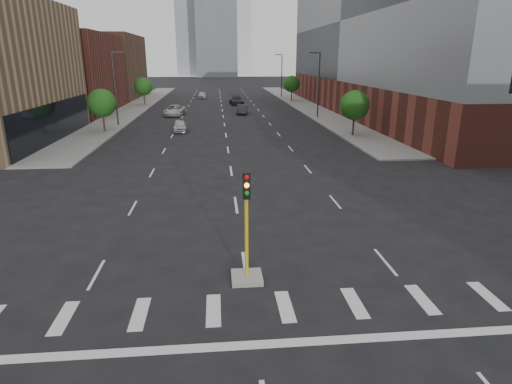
{
  "coord_description": "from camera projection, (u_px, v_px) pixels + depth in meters",
  "views": [
    {
      "loc": [
        -1.02,
        -5.93,
        8.31
      ],
      "look_at": [
        0.68,
        12.49,
        2.5
      ],
      "focal_mm": 30.0,
      "sensor_mm": 36.0,
      "label": 1
    }
  ],
  "objects": [
    {
      "name": "median_traffic_signal",
      "position": [
        247.0,
        258.0,
        16.44
      ],
      "size": [
        1.2,
        1.2,
        4.4
      ],
      "color": "#999993",
      "rests_on": "ground"
    },
    {
      "name": "streetlight_right_b",
      "position": [
        281.0,
        74.0,
        93.38
      ],
      "size": [
        1.6,
        0.22,
        9.07
      ],
      "color": "#2D2D30",
      "rests_on": "ground"
    },
    {
      "name": "tree_left_far",
      "position": [
        143.0,
        86.0,
        77.21
      ],
      "size": [
        3.2,
        3.2,
        4.85
      ],
      "color": "#382619",
      "rests_on": "ground"
    },
    {
      "name": "car_deep_right",
      "position": [
        237.0,
        100.0,
        79.02
      ],
      "size": [
        2.75,
        5.68,
        1.59
      ],
      "primitive_type": "imported",
      "rotation": [
        0.0,
        0.0,
        0.1
      ],
      "color": "black",
      "rests_on": "ground"
    },
    {
      "name": "sidewalk_left_far",
      "position": [
        138.0,
        106.0,
        77.17
      ],
      "size": [
        5.0,
        92.0,
        0.15
      ],
      "primitive_type": "cube",
      "color": "gray",
      "rests_on": "ground"
    },
    {
      "name": "car_mid_right",
      "position": [
        242.0,
        109.0,
        66.0
      ],
      "size": [
        1.93,
        4.42,
        1.41
      ],
      "primitive_type": "imported",
      "rotation": [
        0.0,
        0.0,
        -0.1
      ],
      "color": "black",
      "rests_on": "ground"
    },
    {
      "name": "tower_right",
      "position": [
        232.0,
        0.0,
        244.08
      ],
      "size": [
        20.0,
        20.0,
        80.0
      ],
      "primitive_type": "cube",
      "color": "#B2B7BC",
      "rests_on": "ground"
    },
    {
      "name": "tree_left_near",
      "position": [
        102.0,
        103.0,
        48.71
      ],
      "size": [
        3.2,
        3.2,
        4.85
      ],
      "color": "#382619",
      "rests_on": "ground"
    },
    {
      "name": "tree_right_far",
      "position": [
        292.0,
        84.0,
        84.42
      ],
      "size": [
        3.2,
        3.2,
        4.85
      ],
      "color": "#382619",
      "rests_on": "ground"
    },
    {
      "name": "streetlight_left",
      "position": [
        115.0,
        86.0,
        53.03
      ],
      "size": [
        1.6,
        0.22,
        9.07
      ],
      "color": "#2D2D30",
      "rests_on": "ground"
    },
    {
      "name": "tower_left",
      "position": [
        199.0,
        0.0,
        206.0
      ],
      "size": [
        22.0,
        22.0,
        70.0
      ],
      "primitive_type": "cube",
      "color": "#B2B7BC",
      "rests_on": "ground"
    },
    {
      "name": "car_far_left",
      "position": [
        175.0,
        110.0,
        64.26
      ],
      "size": [
        3.17,
        5.79,
        1.54
      ],
      "primitive_type": "imported",
      "rotation": [
        0.0,
        0.0,
        -0.12
      ],
      "color": "#B6B6B6",
      "rests_on": "ground"
    },
    {
      "name": "streetlight_right_a",
      "position": [
        318.0,
        82.0,
        60.13
      ],
      "size": [
        1.6,
        0.22,
        9.07
      ],
      "color": "#2D2D30",
      "rests_on": "ground"
    },
    {
      "name": "building_left_far_a",
      "position": [
        45.0,
        73.0,
        66.7
      ],
      "size": [
        20.0,
        22.0,
        12.0
      ],
      "primitive_type": "cube",
      "color": "brown",
      "rests_on": "ground"
    },
    {
      "name": "car_near_left",
      "position": [
        180.0,
        126.0,
        50.23
      ],
      "size": [
        1.79,
        4.05,
        1.36
      ],
      "primitive_type": "imported",
      "rotation": [
        0.0,
        0.0,
        0.05
      ],
      "color": "#AFAEB3",
      "rests_on": "ground"
    },
    {
      "name": "sidewalk_right_far",
      "position": [
        302.0,
        104.0,
        79.8
      ],
      "size": [
        5.0,
        92.0,
        0.15
      ],
      "primitive_type": "cube",
      "color": "gray",
      "rests_on": "ground"
    },
    {
      "name": "tree_right_near",
      "position": [
        355.0,
        105.0,
        46.42
      ],
      "size": [
        3.2,
        3.2,
        4.85
      ],
      "color": "#382619",
      "rests_on": "ground"
    },
    {
      "name": "building_right_main",
      "position": [
        417.0,
        39.0,
        64.5
      ],
      "size": [
        24.0,
        70.0,
        22.0
      ],
      "color": "brown",
      "rests_on": "ground"
    },
    {
      "name": "building_left_far_b",
      "position": [
        91.0,
        67.0,
        91.24
      ],
      "size": [
        20.0,
        24.0,
        13.0
      ],
      "primitive_type": "cube",
      "color": "brown",
      "rests_on": "ground"
    },
    {
      "name": "tower_mid",
      "position": [
        216.0,
        26.0,
        191.6
      ],
      "size": [
        18.0,
        18.0,
        44.0
      ],
      "primitive_type": "cube",
      "color": "slate",
      "rests_on": "ground"
    },
    {
      "name": "car_distant",
      "position": [
        202.0,
        95.0,
        91.37
      ],
      "size": [
        1.79,
        4.17,
        1.4
      ],
      "primitive_type": "imported",
      "rotation": [
        0.0,
        0.0,
        0.03
      ],
      "color": "silver",
      "rests_on": "ground"
    }
  ]
}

